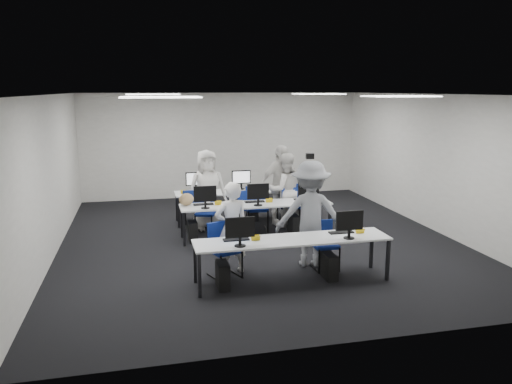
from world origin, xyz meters
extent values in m
plane|color=black|center=(0.00, 0.00, 0.00)|extent=(9.00, 9.00, 0.00)
plane|color=white|center=(0.00, 0.00, 3.00)|extent=(9.00, 9.00, 0.00)
cube|color=silver|center=(0.00, 4.50, 1.50)|extent=(8.00, 0.02, 3.00)
cube|color=silver|center=(0.00, -4.50, 1.50)|extent=(8.00, 0.02, 3.00)
cube|color=silver|center=(-4.00, 0.00, 1.50)|extent=(0.02, 9.00, 3.00)
cube|color=silver|center=(4.00, 0.00, 1.50)|extent=(0.02, 9.00, 3.00)
cube|color=white|center=(-2.00, -2.00, 2.98)|extent=(1.20, 0.60, 0.02)
cube|color=white|center=(2.00, -2.00, 2.98)|extent=(1.20, 0.60, 0.02)
cube|color=white|center=(-2.00, 2.00, 2.98)|extent=(1.20, 0.60, 0.02)
cube|color=white|center=(2.00, 2.00, 2.98)|extent=(1.20, 0.60, 0.02)
cube|color=silver|center=(0.00, -2.40, 0.71)|extent=(3.20, 0.70, 0.03)
cube|color=black|center=(-1.55, -2.70, 0.35)|extent=(0.05, 0.05, 0.70)
cube|color=black|center=(-1.55, -2.10, 0.35)|extent=(0.05, 0.05, 0.70)
cube|color=black|center=(1.55, -2.70, 0.35)|extent=(0.05, 0.05, 0.70)
cube|color=black|center=(1.55, -2.10, 0.35)|extent=(0.05, 0.05, 0.70)
cube|color=silver|center=(0.00, 0.20, 0.71)|extent=(3.20, 0.70, 0.03)
cube|color=black|center=(-1.55, -0.10, 0.35)|extent=(0.05, 0.05, 0.70)
cube|color=black|center=(-1.55, 0.50, 0.35)|extent=(0.05, 0.05, 0.70)
cube|color=black|center=(1.55, -0.10, 0.35)|extent=(0.05, 0.05, 0.70)
cube|color=black|center=(1.55, 0.50, 0.35)|extent=(0.05, 0.05, 0.70)
cube|color=silver|center=(0.00, 1.60, 0.71)|extent=(3.20, 0.70, 0.03)
cube|color=black|center=(-1.55, 1.30, 0.35)|extent=(0.05, 0.05, 0.70)
cube|color=black|center=(-1.55, 1.90, 0.35)|extent=(0.05, 0.05, 0.70)
cube|color=black|center=(1.55, 1.30, 0.35)|extent=(0.05, 0.05, 0.70)
cube|color=black|center=(1.55, 1.90, 0.35)|extent=(0.05, 0.05, 0.70)
cube|color=#0D39B3|center=(-0.90, -2.58, 1.03)|extent=(0.46, 0.04, 0.32)
cube|color=black|center=(-0.90, -2.26, 0.74)|extent=(0.42, 0.14, 0.02)
ellipsoid|color=black|center=(-0.60, -2.26, 0.75)|extent=(0.07, 0.10, 0.04)
cube|color=black|center=(-1.15, -2.40, 0.21)|extent=(0.18, 0.40, 0.42)
cube|color=white|center=(0.90, -2.58, 1.03)|extent=(0.46, 0.04, 0.32)
cube|color=black|center=(0.90, -2.26, 0.74)|extent=(0.42, 0.14, 0.02)
ellipsoid|color=black|center=(1.20, -2.26, 0.75)|extent=(0.07, 0.10, 0.04)
cube|color=black|center=(0.65, -2.40, 0.21)|extent=(0.18, 0.40, 0.42)
cube|color=white|center=(-1.10, 0.02, 1.03)|extent=(0.46, 0.04, 0.32)
cube|color=black|center=(-1.10, 0.34, 0.74)|extent=(0.42, 0.14, 0.02)
ellipsoid|color=black|center=(-0.80, 0.34, 0.75)|extent=(0.07, 0.10, 0.04)
cube|color=black|center=(-1.35, 0.20, 0.21)|extent=(0.18, 0.40, 0.42)
cube|color=white|center=(0.00, 0.02, 1.03)|extent=(0.46, 0.04, 0.32)
cube|color=black|center=(0.00, 0.34, 0.74)|extent=(0.42, 0.14, 0.02)
ellipsoid|color=black|center=(0.30, 0.34, 0.75)|extent=(0.07, 0.10, 0.04)
cube|color=black|center=(-0.25, 0.20, 0.21)|extent=(0.18, 0.40, 0.42)
cube|color=white|center=(1.10, 0.02, 1.03)|extent=(0.46, 0.04, 0.32)
cube|color=black|center=(1.10, 0.34, 0.74)|extent=(0.42, 0.14, 0.02)
ellipsoid|color=black|center=(1.40, 0.34, 0.75)|extent=(0.07, 0.10, 0.04)
cube|color=black|center=(0.85, 0.20, 0.21)|extent=(0.18, 0.40, 0.42)
cube|color=white|center=(-1.10, 1.78, 1.03)|extent=(0.46, 0.04, 0.32)
cube|color=black|center=(-1.10, 1.46, 0.74)|extent=(0.42, 0.14, 0.02)
ellipsoid|color=black|center=(-1.40, 1.46, 0.75)|extent=(0.07, 0.10, 0.04)
cube|color=black|center=(-0.85, 1.60, 0.21)|extent=(0.18, 0.40, 0.42)
cube|color=white|center=(0.00, 1.78, 1.03)|extent=(0.46, 0.04, 0.32)
cube|color=black|center=(0.00, 1.46, 0.74)|extent=(0.42, 0.14, 0.02)
ellipsoid|color=black|center=(-0.30, 1.46, 0.75)|extent=(0.07, 0.10, 0.04)
cube|color=black|center=(0.25, 1.60, 0.21)|extent=(0.18, 0.40, 0.42)
cube|color=white|center=(1.10, 1.78, 1.03)|extent=(0.46, 0.04, 0.32)
cube|color=black|center=(1.10, 1.46, 0.74)|extent=(0.42, 0.14, 0.02)
ellipsoid|color=black|center=(0.80, 1.46, 0.75)|extent=(0.07, 0.10, 0.04)
cube|color=black|center=(1.35, 1.60, 0.21)|extent=(0.18, 0.40, 0.42)
cube|color=navy|center=(-1.04, -1.94, 0.47)|extent=(0.57, 0.56, 0.06)
cube|color=navy|center=(-1.11, -1.75, 0.73)|extent=(0.42, 0.20, 0.37)
cube|color=navy|center=(0.74, -1.96, 0.43)|extent=(0.42, 0.40, 0.06)
cube|color=navy|center=(0.74, -1.77, 0.67)|extent=(0.39, 0.05, 0.34)
cube|color=navy|center=(-1.00, 0.79, 0.42)|extent=(0.52, 0.50, 0.06)
cube|color=navy|center=(-0.94, 0.97, 0.66)|extent=(0.38, 0.18, 0.33)
cube|color=navy|center=(0.13, 0.71, 0.49)|extent=(0.51, 0.49, 0.06)
cube|color=navy|center=(0.15, 0.92, 0.77)|extent=(0.45, 0.09, 0.38)
cube|color=navy|center=(1.20, 0.79, 0.49)|extent=(0.50, 0.48, 0.06)
cube|color=navy|center=(1.22, 1.00, 0.76)|extent=(0.45, 0.08, 0.38)
cube|color=navy|center=(-1.23, 1.11, 0.48)|extent=(0.52, 0.51, 0.06)
cube|color=navy|center=(-1.26, 0.90, 0.75)|extent=(0.44, 0.12, 0.37)
cube|color=navy|center=(-0.12, 1.05, 0.45)|extent=(0.50, 0.49, 0.06)
cube|color=navy|center=(-0.08, 0.86, 0.71)|extent=(0.41, 0.13, 0.35)
cube|color=navy|center=(0.94, 0.95, 0.47)|extent=(0.47, 0.45, 0.06)
cube|color=navy|center=(0.94, 0.75, 0.74)|extent=(0.43, 0.07, 0.37)
ellipsoid|color=#A37E54|center=(-1.45, 0.35, 0.86)|extent=(0.36, 0.28, 0.26)
imported|color=beige|center=(-0.88, -1.76, 0.80)|extent=(0.64, 0.47, 1.59)
imported|color=beige|center=(0.85, 0.93, 0.84)|extent=(0.85, 0.68, 1.69)
imported|color=beige|center=(-0.91, 1.10, 0.89)|extent=(0.94, 0.67, 1.79)
imported|color=beige|center=(0.78, 1.09, 0.93)|extent=(1.17, 0.76, 1.85)
imported|color=slate|center=(0.54, -1.70, 0.94)|extent=(1.33, 0.91, 1.88)
cube|color=black|center=(0.57, -1.52, 1.95)|extent=(0.17, 0.20, 0.10)
camera|label=1|loc=(-2.32, -9.80, 3.11)|focal=35.00mm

